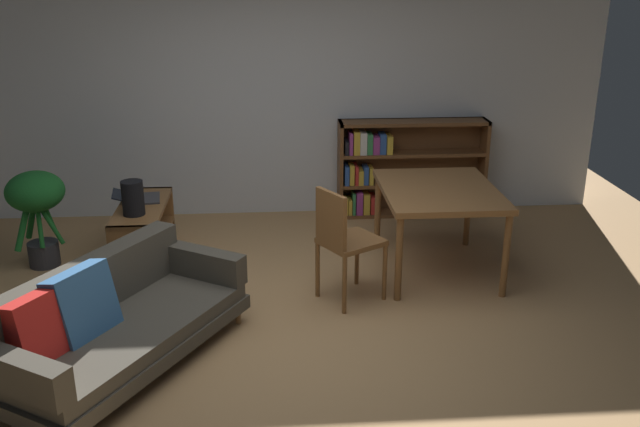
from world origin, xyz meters
TOP-DOWN VIEW (x-y plane):
  - ground_plane at (0.00, 0.00)m, footprint 8.16×8.16m
  - back_wall_panel at (0.00, 2.70)m, footprint 6.80×0.10m
  - fabric_couch at (-1.15, -0.31)m, footprint 1.63×1.97m
  - media_console at (-1.20, 1.42)m, footprint 0.40×1.06m
  - open_laptop at (-1.24, 1.58)m, footprint 0.45×0.37m
  - desk_speaker at (-1.22, 1.19)m, footprint 0.18×0.18m
  - potted_floor_plant at (-2.08, 1.39)m, footprint 0.49×0.50m
  - dining_table at (1.35, 1.04)m, footprint 0.96×1.20m
  - dining_chair_near at (0.49, 0.52)m, footprint 0.57×0.56m
  - bookshelf at (1.29, 2.53)m, footprint 1.55×0.29m

SIDE VIEW (x-z plane):
  - ground_plane at x=0.00m, z-range 0.00..0.00m
  - media_console at x=-1.20m, z-range -0.01..0.53m
  - fabric_couch at x=-1.15m, z-range -0.04..0.70m
  - bookshelf at x=1.29m, z-range 0.00..1.01m
  - dining_chair_near at x=0.49m, z-range 0.06..1.00m
  - open_laptop at x=-1.24m, z-range 0.51..0.59m
  - potted_floor_plant at x=-2.08m, z-range 0.16..1.03m
  - dining_table at x=1.35m, z-range 0.30..1.05m
  - desk_speaker at x=-1.22m, z-range 0.53..0.83m
  - back_wall_panel at x=0.00m, z-range 0.00..2.70m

